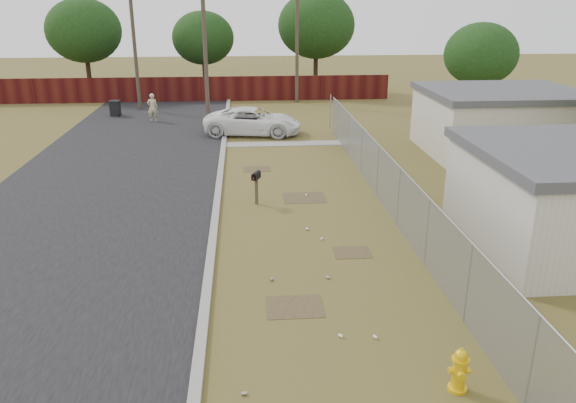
{
  "coord_description": "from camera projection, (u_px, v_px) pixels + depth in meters",
  "views": [
    {
      "loc": [
        -1.93,
        -17.07,
        7.15
      ],
      "look_at": [
        -0.6,
        -0.39,
        1.1
      ],
      "focal_mm": 35.0,
      "sensor_mm": 36.0,
      "label": 1
    }
  ],
  "objects": [
    {
      "name": "trash_bin",
      "position": [
        115.0,
        108.0,
        36.24
      ],
      "size": [
        0.67,
        0.74,
        1.0
      ],
      "color": "black",
      "rests_on": "ground"
    },
    {
      "name": "fire_hydrant",
      "position": [
        459.0,
        371.0,
        10.74
      ],
      "size": [
        0.43,
        0.44,
        0.94
      ],
      "color": "#E3B20B",
      "rests_on": "ground"
    },
    {
      "name": "street",
      "position": [
        139.0,
        165.0,
        25.61
      ],
      "size": [
        15.1,
        60.0,
        0.12
      ],
      "color": "black",
      "rests_on": "ground"
    },
    {
      "name": "pedestrian",
      "position": [
        153.0,
        107.0,
        34.54
      ],
      "size": [
        0.68,
        0.49,
        1.73
      ],
      "primitive_type": "imported",
      "rotation": [
        0.0,
        0.0,
        3.27
      ],
      "color": "#C5B891",
      "rests_on": "ground"
    },
    {
      "name": "horizon_trees",
      "position": [
        281.0,
        37.0,
        39.14
      ],
      "size": [
        33.32,
        31.94,
        7.78
      ],
      "color": "#2F2415",
      "rests_on": "ground"
    },
    {
      "name": "pickup_truck",
      "position": [
        253.0,
        121.0,
        31.21
      ],
      "size": [
        5.7,
        3.34,
        1.49
      ],
      "primitive_type": "imported",
      "rotation": [
        0.0,
        0.0,
        1.4
      ],
      "color": "white",
      "rests_on": "ground"
    },
    {
      "name": "utility_poles",
      "position": [
        214.0,
        40.0,
        36.08
      ],
      "size": [
        12.6,
        8.24,
        9.0
      ],
      "color": "brown",
      "rests_on": "ground"
    },
    {
      "name": "mailbox",
      "position": [
        256.0,
        179.0,
        20.44
      ],
      "size": [
        0.37,
        0.53,
        1.25
      ],
      "color": "brown",
      "rests_on": "ground"
    },
    {
      "name": "chainlink_fence",
      "position": [
        391.0,
        193.0,
        19.5
      ],
      "size": [
        0.1,
        27.06,
        2.02
      ],
      "color": "gray",
      "rests_on": "ground"
    },
    {
      "name": "ground",
      "position": [
        305.0,
        228.0,
        18.57
      ],
      "size": [
        120.0,
        120.0,
        0.0
      ],
      "primitive_type": "plane",
      "color": "brown",
      "rests_on": "ground"
    },
    {
      "name": "houses",
      "position": [
        546.0,
        152.0,
        21.71
      ],
      "size": [
        9.3,
        17.24,
        3.1
      ],
      "color": "beige",
      "rests_on": "ground"
    },
    {
      "name": "scattered_litter",
      "position": [
        312.0,
        273.0,
        15.47
      ],
      "size": [
        3.05,
        11.47,
        0.07
      ],
      "color": "silver",
      "rests_on": "ground"
    },
    {
      "name": "privacy_fence",
      "position": [
        187.0,
        89.0,
        41.25
      ],
      "size": [
        30.0,
        0.12,
        1.8
      ],
      "primitive_type": "cube",
      "color": "#48150F",
      "rests_on": "ground"
    }
  ]
}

